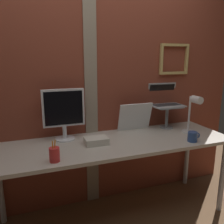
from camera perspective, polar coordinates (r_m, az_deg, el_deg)
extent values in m
plane|color=brown|center=(2.44, -1.85, -24.63)|extent=(6.00, 6.00, 0.00)
cube|color=brown|center=(2.32, -5.17, 6.92)|extent=(3.25, 0.12, 2.48)
cube|color=gray|center=(2.25, -5.20, 6.73)|extent=(0.12, 0.01, 2.48)
cube|color=tan|center=(2.61, 15.21, 15.59)|extent=(0.34, 0.03, 0.03)
cube|color=tan|center=(2.62, 14.83, 9.26)|extent=(0.34, 0.03, 0.03)
cube|color=tan|center=(2.52, 12.02, 12.56)|extent=(0.03, 0.03, 0.26)
cube|color=tan|center=(2.70, 17.82, 12.26)|extent=(0.03, 0.03, 0.26)
cube|color=beige|center=(2.11, 0.94, -7.63)|extent=(2.14, 0.66, 0.03)
cylinder|color=#B2B2B7|center=(2.58, 25.48, -14.10)|extent=(0.05, 0.05, 0.73)
cylinder|color=#B2B2B7|center=(2.41, -25.81, -16.12)|extent=(0.05, 0.05, 0.73)
cylinder|color=#B2B2B7|center=(2.94, 17.92, -10.01)|extent=(0.05, 0.05, 0.73)
cylinder|color=white|center=(2.19, -11.46, -6.45)|extent=(0.18, 0.18, 0.01)
cylinder|color=white|center=(2.17, -11.54, -4.83)|extent=(0.04, 0.04, 0.12)
cube|color=white|center=(2.11, -11.82, 1.03)|extent=(0.37, 0.04, 0.34)
cube|color=black|center=(2.09, -11.74, 0.93)|extent=(0.34, 0.00, 0.30)
cylinder|color=gray|center=(2.57, 13.15, -3.61)|extent=(0.14, 0.14, 0.01)
cylinder|color=gray|center=(2.54, 13.29, -1.18)|extent=(0.03, 0.03, 0.21)
cube|color=gray|center=(2.51, 13.42, 1.29)|extent=(0.28, 0.22, 0.01)
cube|color=#ADB2B7|center=(2.51, 13.43, 1.53)|extent=(0.34, 0.22, 0.01)
cube|color=#2D2D30|center=(2.52, 13.23, 1.78)|extent=(0.30, 0.13, 0.00)
cube|color=#ADB2B7|center=(2.60, 11.95, 4.63)|extent=(0.34, 0.05, 0.22)
cube|color=black|center=(2.60, 12.03, 4.57)|extent=(0.31, 0.04, 0.19)
cube|color=white|center=(2.39, 5.67, -1.18)|extent=(0.35, 0.09, 0.29)
cylinder|color=white|center=(2.47, 18.12, -4.56)|extent=(0.12, 0.12, 0.02)
cylinder|color=white|center=(2.42, 18.43, -0.41)|extent=(0.02, 0.02, 0.35)
cylinder|color=white|center=(2.32, 20.08, 2.84)|extent=(0.07, 0.11, 0.07)
cylinder|color=red|center=(1.75, -13.94, -10.12)|extent=(0.08, 0.08, 0.11)
cylinder|color=orange|center=(1.73, -13.92, -9.10)|extent=(0.03, 0.02, 0.15)
cylinder|color=orange|center=(1.73, -14.32, -9.29)|extent=(0.01, 0.01, 0.15)
cylinder|color=#2D4C8C|center=(2.21, 19.14, -5.74)|extent=(0.08, 0.08, 0.09)
torus|color=#2D4C8C|center=(2.24, 20.24, -5.44)|extent=(0.05, 0.01, 0.05)
cube|color=silver|center=(2.04, -3.91, -7.07)|extent=(0.20, 0.15, 0.06)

